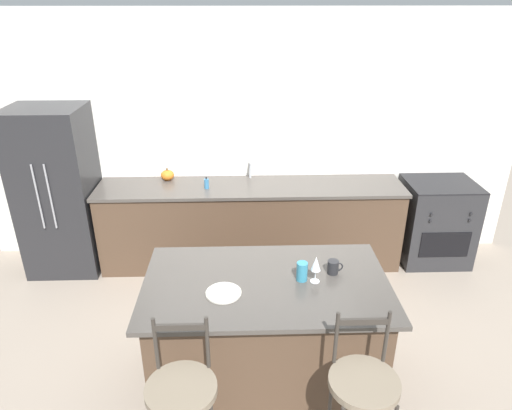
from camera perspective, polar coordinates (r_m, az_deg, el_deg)
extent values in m
plane|color=gray|center=(5.03, -0.54, -9.06)|extent=(18.00, 18.00, 0.00)
cube|color=silver|center=(5.08, -0.79, 8.22)|extent=(6.00, 0.07, 2.70)
cube|color=#4C3828|center=(5.12, -0.66, -2.52)|extent=(3.26, 0.64, 0.90)
cube|color=#47423D|center=(4.92, -0.69, 2.32)|extent=(3.30, 0.68, 0.03)
cube|color=black|center=(4.92, -0.69, 2.45)|extent=(0.56, 0.35, 0.01)
cylinder|color=#ADAFB5|center=(5.08, -0.75, 4.59)|extent=(0.02, 0.02, 0.22)
cylinder|color=#ADAFB5|center=(4.99, -0.74, 5.43)|extent=(0.02, 0.12, 0.02)
cube|color=#4C3828|center=(3.63, 1.21, -15.77)|extent=(1.66, 0.92, 0.88)
cube|color=#47423D|center=(3.35, 1.28, -9.85)|extent=(1.78, 1.04, 0.03)
cube|color=#232326|center=(5.27, -23.45, 1.54)|extent=(0.76, 0.67, 1.80)
cylinder|color=#939399|center=(4.97, -25.60, 0.88)|extent=(0.02, 0.02, 0.68)
cylinder|color=#939399|center=(4.92, -24.32, 0.91)|extent=(0.02, 0.02, 0.68)
cube|color=#28282B|center=(5.54, 21.47, -1.99)|extent=(0.75, 0.64, 0.93)
cube|color=black|center=(5.33, 22.55, -4.62)|extent=(0.54, 0.01, 0.30)
cube|color=black|center=(5.36, 22.24, 2.52)|extent=(0.75, 0.64, 0.02)
cylinder|color=black|center=(5.08, 21.09, -1.11)|extent=(0.03, 0.02, 0.03)
cylinder|color=black|center=(5.26, 25.30, -1.01)|extent=(0.03, 0.02, 0.03)
cylinder|color=black|center=(5.11, 20.97, -1.85)|extent=(0.03, 0.02, 0.03)
cylinder|color=black|center=(5.29, 25.16, -1.73)|extent=(0.03, 0.02, 0.03)
cylinder|color=#7F705B|center=(2.84, -9.35, -21.82)|extent=(0.42, 0.42, 0.04)
cylinder|color=#332D28|center=(2.83, -12.43, -16.59)|extent=(0.02, 0.02, 0.37)
cylinder|color=#332D28|center=(2.79, -6.09, -16.74)|extent=(0.02, 0.02, 0.37)
cube|color=#332D28|center=(2.73, -9.46, -14.83)|extent=(0.30, 0.02, 0.04)
cylinder|color=#332D28|center=(3.26, 9.15, -23.97)|extent=(0.02, 0.02, 0.73)
cylinder|color=#332D28|center=(3.33, 14.71, -23.41)|extent=(0.02, 0.02, 0.73)
cylinder|color=#7F705B|center=(2.91, 13.36, -20.83)|extent=(0.42, 0.42, 0.04)
cylinder|color=#332D28|center=(2.85, 9.98, -16.06)|extent=(0.02, 0.02, 0.37)
cylinder|color=#332D28|center=(2.92, 15.99, -15.57)|extent=(0.02, 0.02, 0.37)
cube|color=#332D28|center=(2.81, 13.27, -14.00)|extent=(0.30, 0.02, 0.04)
cylinder|color=beige|center=(3.23, -4.07, -10.91)|extent=(0.25, 0.25, 0.01)
torus|color=beige|center=(3.23, -4.08, -10.82)|extent=(0.24, 0.24, 0.01)
cylinder|color=white|center=(3.37, 7.37, -9.42)|extent=(0.07, 0.07, 0.00)
cylinder|color=white|center=(3.35, 7.41, -8.73)|extent=(0.01, 0.01, 0.09)
cone|color=white|center=(3.29, 7.51, -7.26)|extent=(0.07, 0.07, 0.11)
cylinder|color=#232326|center=(3.46, 9.59, -7.65)|extent=(0.08, 0.08, 0.10)
torus|color=#232326|center=(3.47, 10.27, -7.60)|extent=(0.07, 0.01, 0.07)
cylinder|color=teal|center=(3.34, 5.77, -8.26)|extent=(0.08, 0.08, 0.14)
ellipsoid|color=orange|center=(5.13, -11.01, 3.68)|extent=(0.14, 0.14, 0.11)
cylinder|color=brown|center=(5.10, -11.07, 4.40)|extent=(0.02, 0.02, 0.02)
cylinder|color=teal|center=(4.84, -6.20, 2.66)|extent=(0.05, 0.05, 0.10)
cylinder|color=black|center=(4.81, -6.24, 3.38)|extent=(0.02, 0.02, 0.03)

